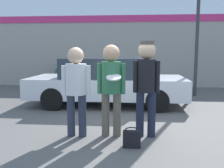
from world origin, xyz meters
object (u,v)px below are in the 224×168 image
(person_middle_with_frisbee, at_px, (111,82))
(parked_car_near, at_px, (106,81))
(person_left, at_px, (76,84))
(handbag, at_px, (132,138))
(person_right, at_px, (146,79))
(shrub, at_px, (68,75))

(person_middle_with_frisbee, relative_size, parked_car_near, 0.38)
(person_left, distance_m, handbag, 1.44)
(person_middle_with_frisbee, distance_m, person_right, 0.66)
(person_left, xyz_separation_m, person_right, (1.31, 0.10, 0.08))
(person_left, xyz_separation_m, parked_car_near, (0.25, 2.92, -0.30))
(person_right, xyz_separation_m, handbag, (-0.26, -0.57, -0.94))
(person_middle_with_frisbee, height_order, shrub, person_middle_with_frisbee)
(person_middle_with_frisbee, distance_m, parked_car_near, 2.90)
(person_middle_with_frisbee, height_order, person_right, person_right)
(parked_car_near, relative_size, shrub, 3.98)
(parked_car_near, xyz_separation_m, handbag, (0.81, -3.39, -0.56))
(person_left, height_order, person_middle_with_frisbee, person_middle_with_frisbee)
(person_middle_with_frisbee, xyz_separation_m, parked_car_near, (-0.41, 2.85, -0.33))
(handbag, bearing_deg, person_middle_with_frisbee, 126.32)
(person_left, distance_m, person_middle_with_frisbee, 0.66)
(shrub, bearing_deg, person_right, -62.78)
(person_right, height_order, handbag, person_right)
(person_middle_with_frisbee, bearing_deg, handbag, -53.68)
(person_left, bearing_deg, handbag, -24.10)
(person_right, height_order, parked_car_near, person_right)
(parked_car_near, distance_m, handbag, 3.53)
(person_left, xyz_separation_m, person_middle_with_frisbee, (0.66, 0.07, 0.03))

